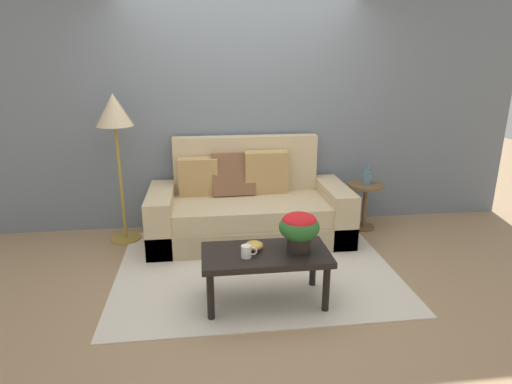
{
  "coord_description": "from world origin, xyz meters",
  "views": [
    {
      "loc": [
        -0.45,
        -3.47,
        1.86
      ],
      "look_at": [
        0.01,
        0.16,
        0.73
      ],
      "focal_mm": 30.14,
      "sensor_mm": 36.0,
      "label": 1
    }
  ],
  "objects_px": {
    "coffee_mug": "(247,251)",
    "potted_plant": "(299,228)",
    "side_table": "(365,198)",
    "couch": "(248,209)",
    "snack_bowl": "(254,246)",
    "table_vase": "(367,177)",
    "coffee_table": "(266,259)",
    "floor_lamp": "(115,120)"
  },
  "relations": [
    {
      "from": "coffee_mug",
      "to": "potted_plant",
      "type": "bearing_deg",
      "value": 9.9
    },
    {
      "from": "side_table",
      "to": "potted_plant",
      "type": "distance_m",
      "value": 1.8
    },
    {
      "from": "couch",
      "to": "side_table",
      "type": "bearing_deg",
      "value": 3.37
    },
    {
      "from": "coffee_mug",
      "to": "snack_bowl",
      "type": "relative_size",
      "value": 0.86
    },
    {
      "from": "couch",
      "to": "table_vase",
      "type": "height_order",
      "value": "couch"
    },
    {
      "from": "potted_plant",
      "to": "snack_bowl",
      "type": "height_order",
      "value": "potted_plant"
    },
    {
      "from": "coffee_table",
      "to": "coffee_mug",
      "type": "relative_size",
      "value": 8.03
    },
    {
      "from": "snack_bowl",
      "to": "potted_plant",
      "type": "bearing_deg",
      "value": -8.0
    },
    {
      "from": "couch",
      "to": "floor_lamp",
      "type": "xyz_separation_m",
      "value": [
        -1.31,
        0.08,
        0.96
      ]
    },
    {
      "from": "coffee_table",
      "to": "table_vase",
      "type": "xyz_separation_m",
      "value": [
        1.35,
        1.42,
        0.24
      ]
    },
    {
      "from": "coffee_mug",
      "to": "table_vase",
      "type": "xyz_separation_m",
      "value": [
        1.51,
        1.49,
        0.13
      ]
    },
    {
      "from": "couch",
      "to": "side_table",
      "type": "height_order",
      "value": "couch"
    },
    {
      "from": "couch",
      "to": "potted_plant",
      "type": "bearing_deg",
      "value": -79.33
    },
    {
      "from": "coffee_table",
      "to": "potted_plant",
      "type": "bearing_deg",
      "value": -0.43
    },
    {
      "from": "potted_plant",
      "to": "coffee_mug",
      "type": "bearing_deg",
      "value": -170.1
    },
    {
      "from": "coffee_table",
      "to": "potted_plant",
      "type": "distance_m",
      "value": 0.36
    },
    {
      "from": "coffee_mug",
      "to": "couch",
      "type": "bearing_deg",
      "value": 83.36
    },
    {
      "from": "couch",
      "to": "floor_lamp",
      "type": "bearing_deg",
      "value": 176.43
    },
    {
      "from": "coffee_table",
      "to": "floor_lamp",
      "type": "xyz_separation_m",
      "value": [
        -1.3,
        1.41,
        0.9
      ]
    },
    {
      "from": "coffee_mug",
      "to": "coffee_table",
      "type": "bearing_deg",
      "value": 25.69
    },
    {
      "from": "couch",
      "to": "floor_lamp",
      "type": "height_order",
      "value": "floor_lamp"
    },
    {
      "from": "floor_lamp",
      "to": "snack_bowl",
      "type": "bearing_deg",
      "value": -48.13
    },
    {
      "from": "coffee_mug",
      "to": "snack_bowl",
      "type": "distance_m",
      "value": 0.14
    },
    {
      "from": "couch",
      "to": "table_vase",
      "type": "xyz_separation_m",
      "value": [
        1.34,
        0.09,
        0.29
      ]
    },
    {
      "from": "couch",
      "to": "side_table",
      "type": "relative_size",
      "value": 3.98
    },
    {
      "from": "floor_lamp",
      "to": "snack_bowl",
      "type": "height_order",
      "value": "floor_lamp"
    },
    {
      "from": "coffee_table",
      "to": "floor_lamp",
      "type": "distance_m",
      "value": 2.12
    },
    {
      "from": "couch",
      "to": "coffee_mug",
      "type": "height_order",
      "value": "couch"
    },
    {
      "from": "floor_lamp",
      "to": "coffee_mug",
      "type": "relative_size",
      "value": 12.55
    },
    {
      "from": "floor_lamp",
      "to": "snack_bowl",
      "type": "xyz_separation_m",
      "value": [
        1.22,
        -1.36,
        -0.81
      ]
    },
    {
      "from": "couch",
      "to": "coffee_table",
      "type": "relative_size",
      "value": 2.11
    },
    {
      "from": "coffee_table",
      "to": "couch",
      "type": "bearing_deg",
      "value": 89.61
    },
    {
      "from": "potted_plant",
      "to": "table_vase",
      "type": "relative_size",
      "value": 1.5
    },
    {
      "from": "snack_bowl",
      "to": "table_vase",
      "type": "distance_m",
      "value": 1.99
    },
    {
      "from": "table_vase",
      "to": "floor_lamp",
      "type": "bearing_deg",
      "value": -179.75
    },
    {
      "from": "side_table",
      "to": "coffee_table",
      "type": "bearing_deg",
      "value": -133.79
    },
    {
      "from": "couch",
      "to": "coffee_mug",
      "type": "relative_size",
      "value": 16.96
    },
    {
      "from": "side_table",
      "to": "potted_plant",
      "type": "bearing_deg",
      "value": -127.71
    },
    {
      "from": "couch",
      "to": "coffee_table",
      "type": "height_order",
      "value": "couch"
    },
    {
      "from": "side_table",
      "to": "coffee_mug",
      "type": "xyz_separation_m",
      "value": [
        -1.5,
        -1.48,
        0.12
      ]
    },
    {
      "from": "coffee_table",
      "to": "table_vase",
      "type": "distance_m",
      "value": 1.97
    },
    {
      "from": "floor_lamp",
      "to": "table_vase",
      "type": "bearing_deg",
      "value": 0.25
    }
  ]
}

